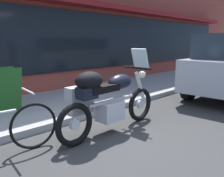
% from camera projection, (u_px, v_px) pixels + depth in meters
% --- Properties ---
extents(ground_plane, '(80.00, 80.00, 0.00)m').
position_uv_depth(ground_plane, '(116.00, 140.00, 3.68)').
color(ground_plane, '#333333').
extents(storefront_building, '(18.32, 0.90, 6.21)m').
position_uv_depth(storefront_building, '(138.00, 3.00, 9.29)').
color(storefront_building, brown).
rests_on(storefront_building, ground_plane).
extents(sidewalk_curb, '(30.00, 2.51, 0.12)m').
position_uv_depth(sidewalk_curb, '(208.00, 72.00, 11.56)').
color(sidewalk_curb, gray).
rests_on(sidewalk_curb, ground_plane).
extents(touring_motorcycle, '(2.25, 0.65, 1.41)m').
position_uv_depth(touring_motorcycle, '(105.00, 98.00, 3.87)').
color(touring_motorcycle, black).
rests_on(touring_motorcycle, ground_plane).
extents(sandwich_board_sign, '(0.55, 0.41, 0.90)m').
position_uv_depth(sandwich_board_sign, '(6.00, 90.00, 4.66)').
color(sandwich_board_sign, '#1E511E').
rests_on(sandwich_board_sign, sidewalk_curb).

